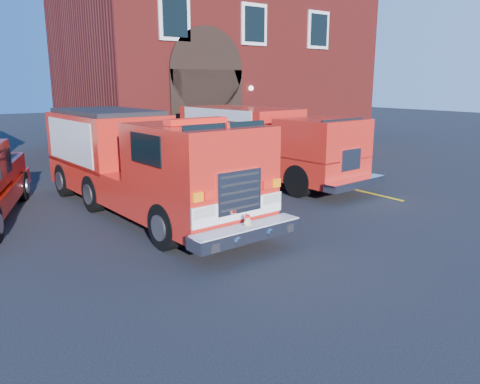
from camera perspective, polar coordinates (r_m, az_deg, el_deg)
ground at (r=10.79m, az=-3.71°, el=-5.54°), size 100.00×100.00×0.00m
parking_stripe_near at (r=15.70m, az=14.85°, el=0.04°), size 0.12×3.00×0.01m
parking_stripe_mid at (r=17.71m, az=7.41°, el=1.84°), size 0.12×3.00×0.01m
parking_stripe_far at (r=19.98m, az=1.57°, el=3.24°), size 0.12×3.00×0.01m
fire_station at (r=26.85m, az=-3.25°, el=14.88°), size 15.20×10.20×8.45m
fire_engine at (r=12.78m, az=-11.90°, el=3.65°), size 2.98×8.93×2.71m
secondary_truck at (r=16.90m, az=2.93°, el=6.13°), size 3.12×8.02×2.54m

